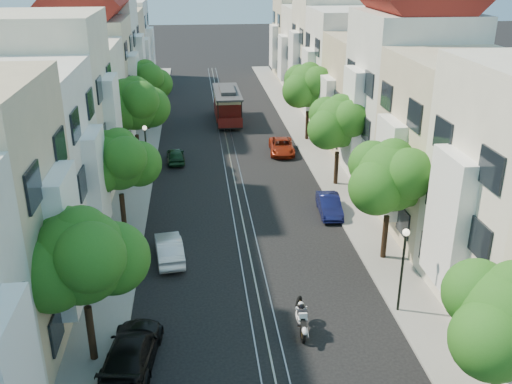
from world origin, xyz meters
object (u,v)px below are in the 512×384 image
object	(u,v)px
cable_car	(227,103)
parked_car_w_near	(132,350)
parked_car_w_mid	(169,248)
tree_e_b	(392,178)
parked_car_w_far	(176,155)
sportbike_rider	(301,317)
tree_w_a	(83,259)
tree_w_b	(119,162)
tree_w_d	(146,82)
tree_w_c	(135,105)
lamp_west	(146,145)
parked_car_e_far	(282,146)
tree_e_c	(340,123)
tree_e_a	(511,319)
parked_car_e_mid	(329,205)
lamp_east	(403,258)
tree_e_d	(309,87)

from	to	relation	value
cable_car	parked_car_w_near	bearing A→B (deg)	-99.96
parked_car_w_near	parked_car_w_mid	distance (m)	8.72
tree_e_b	parked_car_w_far	world-z (taller)	tree_e_b
sportbike_rider	parked_car_w_far	distance (m)	24.04
tree_w_a	tree_w_b	xyz separation A→B (m)	(-0.00, 12.00, -0.34)
tree_e_b	tree_w_b	xyz separation A→B (m)	(-14.40, 5.00, -0.34)
parked_car_w_near	parked_car_w_mid	size ratio (longest dim) A/B	1.20
tree_w_d	cable_car	world-z (taller)	tree_w_d
tree_w_c	lamp_west	xyz separation A→B (m)	(0.84, -2.98, -2.22)
tree_w_a	parked_car_e_far	xyz separation A→B (m)	(11.54, 25.60, -4.13)
tree_e_c	parked_car_w_near	size ratio (longest dim) A/B	1.38
tree_w_c	tree_e_a	bearing A→B (deg)	-62.78
lamp_west	parked_car_w_near	world-z (taller)	lamp_west
parked_car_e_mid	tree_w_c	bearing A→B (deg)	145.98
tree_w_c	parked_car_w_far	distance (m)	5.40
tree_e_c	sportbike_rider	size ratio (longest dim) A/B	3.02
tree_e_b	lamp_east	distance (m)	5.41
parked_car_e_far	parked_car_w_far	size ratio (longest dim) A/B	1.25
tree_e_d	parked_car_w_near	world-z (taller)	tree_e_d
tree_e_c	tree_w_b	distance (m)	15.60
lamp_east	parked_car_w_near	size ratio (longest dim) A/B	0.88
tree_e_a	tree_w_c	distance (m)	31.49
tree_e_d	tree_w_d	bearing A→B (deg)	160.85
parked_car_w_mid	lamp_west	bearing A→B (deg)	-87.94
tree_e_a	tree_w_d	size ratio (longest dim) A/B	0.96
lamp_west	parked_car_w_near	bearing A→B (deg)	-88.04
tree_e_b	tree_w_c	distance (m)	21.53
tree_w_a	tree_e_c	bearing A→B (deg)	51.34
tree_e_d	tree_e_a	bearing A→B (deg)	-90.00
parked_car_w_near	tree_e_d	bearing A→B (deg)	-106.32
lamp_east	lamp_west	bearing A→B (deg)	124.99
tree_e_b	lamp_west	xyz separation A→B (m)	(-13.56, 13.02, -1.89)
tree_e_a	cable_car	size ratio (longest dim) A/B	0.78
tree_e_d	parked_car_w_mid	distance (m)	24.19
tree_e_a	tree_w_b	bearing A→B (deg)	130.27
tree_w_a	parked_car_w_mid	bearing A→B (deg)	71.59
tree_e_a	tree_e_d	size ratio (longest dim) A/B	0.92
tree_e_a	tree_w_d	world-z (taller)	tree_w_d
tree_e_d	cable_car	bearing A→B (deg)	133.11
tree_e_b	tree_w_d	bearing A→B (deg)	118.07
cable_car	lamp_east	bearing A→B (deg)	-80.88
sportbike_rider	parked_car_w_far	bearing A→B (deg)	106.22
tree_e_a	parked_car_w_near	world-z (taller)	tree_e_a
tree_e_a	parked_car_e_far	xyz separation A→B (m)	(-2.86, 30.60, -3.80)
tree_e_b	tree_w_b	size ratio (longest dim) A/B	1.07
tree_w_c	tree_e_c	bearing A→B (deg)	-19.15
tree_e_c	parked_car_w_near	world-z (taller)	tree_e_c
tree_w_d	tree_e_a	bearing A→B (deg)	-69.73
tree_w_d	parked_car_w_near	size ratio (longest dim) A/B	1.38
lamp_west	cable_car	world-z (taller)	lamp_west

